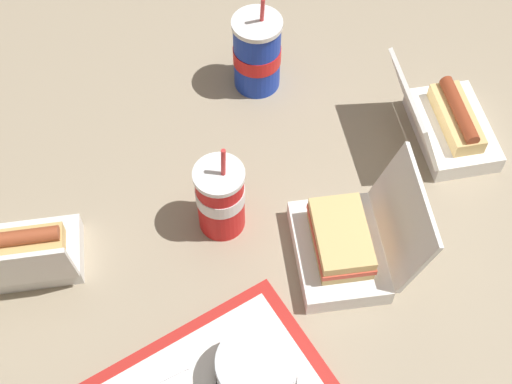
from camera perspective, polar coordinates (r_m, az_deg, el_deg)
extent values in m
plane|color=gray|center=(1.36, 0.04, 0.53)|extent=(3.20, 3.20, 0.00)
cylinder|color=black|center=(1.17, 0.04, -14.63)|extent=(0.13, 0.13, 0.01)
cylinder|color=#512D19|center=(1.14, 0.04, -14.18)|extent=(0.10, 0.10, 0.05)
cylinder|color=silver|center=(1.13, 0.04, -14.01)|extent=(0.13, 0.13, 0.07)
cube|color=white|center=(1.18, -8.04, -14.73)|extent=(0.11, 0.04, 0.00)
cube|color=white|center=(1.47, 15.41, 4.82)|extent=(0.23, 0.25, 0.04)
cube|color=white|center=(1.37, 12.50, 6.48)|extent=(0.16, 0.20, 0.13)
cube|color=#DBB770|center=(1.44, 15.73, 5.72)|extent=(0.14, 0.17, 0.03)
cylinder|color=brown|center=(1.42, 15.95, 6.33)|extent=(0.11, 0.14, 0.03)
cylinder|color=yellow|center=(1.42, 16.03, 6.57)|extent=(0.08, 0.11, 0.01)
cube|color=white|center=(1.27, 6.59, -4.74)|extent=(0.24, 0.25, 0.04)
cube|color=white|center=(1.21, 11.65, -2.01)|extent=(0.16, 0.20, 0.14)
cube|color=#DBB770|center=(1.24, 6.73, -4.07)|extent=(0.16, 0.17, 0.02)
cube|color=#D64C38|center=(1.23, 6.80, -3.69)|extent=(0.16, 0.17, 0.01)
cube|color=#DBB770|center=(1.21, 6.87, -3.31)|extent=(0.16, 0.17, 0.02)
cube|color=white|center=(1.32, -18.24, -4.86)|extent=(0.24, 0.22, 0.04)
cube|color=white|center=(1.22, -19.33, -6.03)|extent=(0.19, 0.15, 0.12)
cube|color=tan|center=(1.29, -18.66, -4.08)|extent=(0.16, 0.14, 0.03)
cylinder|color=#9E4728|center=(1.27, -18.95, -3.54)|extent=(0.14, 0.11, 0.03)
cylinder|color=yellow|center=(1.26, -19.06, -3.33)|extent=(0.11, 0.09, 0.01)
cylinder|color=#1938B7|center=(1.47, 0.08, 10.89)|extent=(0.10, 0.10, 0.16)
cylinder|color=red|center=(1.47, 0.08, 10.95)|extent=(0.10, 0.10, 0.04)
cylinder|color=white|center=(1.41, 0.08, 13.32)|extent=(0.10, 0.10, 0.01)
cylinder|color=red|center=(1.38, 0.52, 14.38)|extent=(0.01, 0.02, 0.06)
cylinder|color=red|center=(1.25, -2.84, -0.67)|extent=(0.08, 0.08, 0.15)
cylinder|color=white|center=(1.24, -2.88, -0.14)|extent=(0.09, 0.09, 0.03)
cylinder|color=white|center=(1.19, -3.00, 1.39)|extent=(0.09, 0.09, 0.01)
cylinder|color=red|center=(1.16, -2.63, 2.39)|extent=(0.01, 0.01, 0.06)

